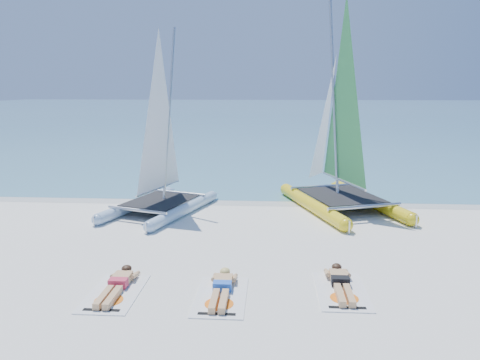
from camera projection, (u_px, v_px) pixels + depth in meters
The scene contains 11 objects.
ground at pixel (231, 255), 11.54m from camera, with size 140.00×140.00×0.00m, color silver.
sea at pixel (266, 112), 73.12m from camera, with size 140.00×115.00×0.01m, color #6FABB9.
wet_sand_strip at pixel (245, 201), 16.91m from camera, with size 140.00×1.40×0.01m, color silver.
catamaran_blue at pixel (160, 156), 15.17m from camera, with size 3.51×5.00×6.20m.
catamaran_yellow at pixel (336, 139), 15.94m from camera, with size 4.20×5.95×7.38m.
towel_a at pixel (115, 293), 9.42m from camera, with size 1.00×1.85×0.02m, color white.
sunbather_a at pixel (118, 284), 9.58m from camera, with size 0.37×1.73×0.26m.
towel_b at pixel (221, 296), 9.27m from camera, with size 1.00×1.85×0.02m, color white.
sunbather_b at pixel (222, 287), 9.43m from camera, with size 0.37×1.73×0.26m.
towel_c at pixel (342, 291), 9.51m from camera, with size 1.00×1.85×0.02m, color white.
sunbather_c at pixel (341, 282), 9.67m from camera, with size 0.37×1.73×0.26m.
Camera 1 is at (0.96, -10.89, 4.13)m, focal length 35.00 mm.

